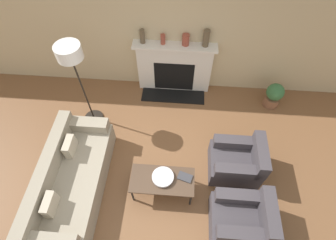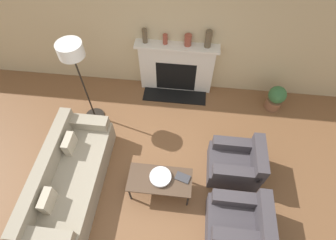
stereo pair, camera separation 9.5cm
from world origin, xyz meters
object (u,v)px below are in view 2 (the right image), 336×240
Objects in this scene: armchair_far at (237,164)px; floor_lamp at (74,59)px; couch at (70,178)px; mantel_vase_right at (208,39)px; bowl at (160,177)px; mantel_vase_center_right at (188,40)px; mantel_vase_center_left at (165,39)px; armchair_near at (239,221)px; potted_plant at (276,98)px; book at (183,178)px; mantel_vase_left at (145,36)px; coffee_table at (160,180)px; fireplace at (176,68)px.

floor_lamp is (-2.81, 0.93, 1.23)m from armchair_far.
couch is 3.44m from mantel_vase_right.
mantel_vase_center_right is at bearing 84.64° from bowl.
floor_lamp is at bearing -143.28° from mantel_vase_center_left.
bowl is (-1.25, 0.50, 0.18)m from armchair_near.
potted_plant is at bearing -10.35° from mantel_vase_center_right.
couch is 1.86m from book.
bowl is at bearing -85.20° from mantel_vase_center_left.
book is at bearing -35.35° from floor_lamp.
mantel_vase_center_right is (0.82, 0.00, -0.03)m from mantel_vase_left.
armchair_near is 0.84× the size of coffee_table.
couch is 2.81m from armchair_far.
couch is at bearing -158.51° from book.
bowl is (-1.25, -0.46, 0.18)m from armchair_far.
mantel_vase_right is (0.25, 2.37, 0.89)m from book.
potted_plant is (2.32, -0.35, -0.98)m from mantel_vase_center_left.
potted_plant is (2.12, 2.06, -0.19)m from bowl.
floor_lamp is 2.39m from mantel_vase_right.
coffee_table is 4.63× the size of mantel_vase_center_right.
mantel_vase_center_left is 0.80m from mantel_vase_right.
bowl is at bearing 76.56° from coffee_table.
armchair_far is at bearing 42.11° from book.
mantel_vase_center_left reaches higher than couch.
mantel_vase_center_right is (1.79, 1.01, -0.24)m from floor_lamp.
mantel_vase_center_right is at bearing -34.36° from couch.
mantel_vase_left is 0.39m from mantel_vase_center_left.
bowl is 1.23× the size of mantel_vase_left.
potted_plant is at bearing 65.70° from book.
mantel_vase_left is at bearing -19.80° from couch.
floor_lamp is 1.72m from mantel_vase_center_left.
mantel_vase_center_left is at bearing -153.41° from armchair_near.
fireplace reaches higher than couch.
mantel_vase_center_left is (-1.45, 1.95, 0.98)m from armchair_far.
mantel_vase_center_left is 0.43m from mantel_vase_center_right.
armchair_near is at bearing -21.64° from bowl.
mantel_vase_center_left is (-0.19, 2.44, 0.87)m from coffee_table.
coffee_table is 2.95× the size of bowl.
coffee_table is at bearing -42.47° from floor_lamp.
mantel_vase_center_left is (-0.55, 2.37, 0.82)m from book.
armchair_near is 3.16m from mantel_vase_right.
book is at bearing -64.71° from armchair_far.
potted_plant is (1.52, -0.35, -1.05)m from mantel_vase_right.
mantel_vase_center_right reaches higher than book.
couch is at bearing -124.36° from mantel_vase_center_right.
mantel_vase_right is (2.10, 2.52, 1.04)m from couch.
mantel_vase_center_right reaches higher than coffee_table.
floor_lamp is at bearing -108.31° from armchair_far.
mantel_vase_center_left is at bearing 180.00° from mantel_vase_right.
mantel_vase_center_right is (1.72, 2.52, 0.98)m from couch.
mantel_vase_center_left is 0.35× the size of potted_plant.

